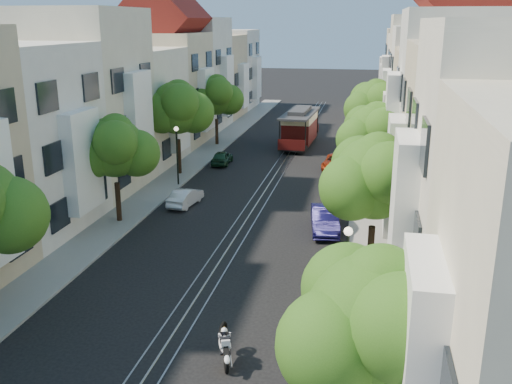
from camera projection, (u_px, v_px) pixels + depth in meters
The scene contains 24 objects.
ground at pixel (279, 170), 45.20m from camera, with size 200.00×200.00×0.00m, color black.
sidewalk_east at pixel (372, 173), 43.83m from camera, with size 2.50×80.00×0.12m, color gray.
sidewalk_west at pixel (191, 164), 46.54m from camera, with size 2.50×80.00×0.12m, color gray.
rail_left at pixel (272, 169), 45.30m from camera, with size 0.06×80.00×0.02m, color gray.
rail_slot at pixel (279, 169), 45.20m from camera, with size 0.06×80.00×0.02m, color gray.
rail_right at pixel (285, 170), 45.09m from camera, with size 0.06×80.00×0.02m, color gray.
lane_line at pixel (279, 169), 45.20m from camera, with size 0.08×80.00×0.01m, color tan.
townhouses_east at pixel (440, 109), 41.41m from camera, with size 7.75×72.00×12.00m.
townhouses_west at pixel (134, 102), 45.87m from camera, with size 7.75×72.00×11.76m.
tree_e_a at pixel (377, 326), 13.44m from camera, with size 4.72×3.87×6.27m.
tree_e_b at pixel (376, 180), 24.61m from camera, with size 4.93×4.08×6.68m.
tree_e_c at pixel (376, 135), 34.98m from camera, with size 4.84×3.99×6.52m.
tree_e_d at pixel (375, 105), 45.23m from camera, with size 5.01×4.16×6.85m.
tree_w_b at pixel (115, 149), 32.09m from camera, with size 4.72×3.87×6.27m.
tree_w_c at pixel (178, 109), 42.23m from camera, with size 5.13×4.28×7.09m.
tree_w_d at pixel (217, 96), 52.70m from camera, with size 4.84×3.99×6.52m.
lamp_east at pixel (347, 264), 20.66m from camera, with size 0.32×0.32×4.16m.
lamp_west at pixel (177, 147), 39.92m from camera, with size 0.32×0.32×4.16m.
sportbike_rider at pixel (225, 344), 19.46m from camera, with size 0.73×1.78×1.26m.
cable_car at pixel (300, 126), 53.21m from camera, with size 3.01×8.48×3.21m.
parked_car_e_mid at pixel (325, 220), 31.78m from camera, with size 1.44×4.14×1.36m, color #0E0C3C.
parked_car_e_far at pixel (336, 162), 45.30m from camera, with size 1.82×3.96×1.10m, color #962B0D.
parked_car_w_mid at pixel (185, 197), 36.30m from camera, with size 1.16×3.32×1.09m, color silver.
parked_car_w_far at pixel (222, 158), 46.70m from camera, with size 1.34×3.32×1.13m, color #163822.
Camera 1 is at (6.78, -15.31, 11.31)m, focal length 40.00 mm.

